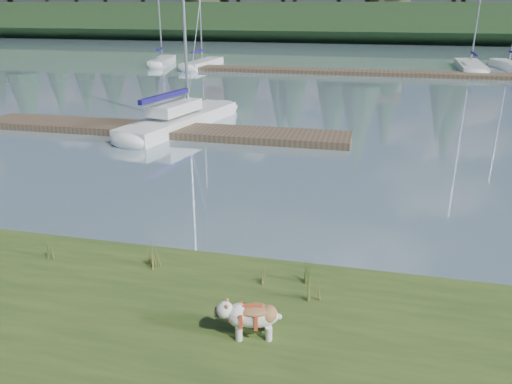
# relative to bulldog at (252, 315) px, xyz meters

# --- Properties ---
(ground) EXTENTS (200.00, 200.00, 0.00)m
(ground) POSITION_rel_bulldog_xyz_m (-3.11, 34.00, -0.72)
(ground) COLOR #7A96A2
(ground) RESTS_ON ground
(ridge) EXTENTS (200.00, 20.00, 5.00)m
(ridge) POSITION_rel_bulldog_xyz_m (-3.11, 77.00, 1.78)
(ridge) COLOR #1C3218
(ridge) RESTS_ON ground
(bulldog) EXTENTS (1.02, 0.53, 0.60)m
(bulldog) POSITION_rel_bulldog_xyz_m (0.00, 0.00, 0.00)
(bulldog) COLOR silver
(bulldog) RESTS_ON bank
(sailboat_main) EXTENTS (3.40, 8.50, 12.05)m
(sailboat_main) POSITION_rel_bulldog_xyz_m (-6.53, 14.85, -0.30)
(sailboat_main) COLOR silver
(sailboat_main) RESTS_ON ground
(dock_near) EXTENTS (16.00, 2.00, 0.30)m
(dock_near) POSITION_rel_bulldog_xyz_m (-7.11, 13.00, -0.57)
(dock_near) COLOR #4C3D2C
(dock_near) RESTS_ON ground
(dock_far) EXTENTS (26.00, 2.20, 0.30)m
(dock_far) POSITION_rel_bulldog_xyz_m (-1.11, 34.00, -0.57)
(dock_far) COLOR #4C3D2C
(dock_far) RESTS_ON ground
(sailboat_bg_0) EXTENTS (2.65, 6.92, 9.98)m
(sailboat_bg_0) POSITION_rel_bulldog_xyz_m (-17.14, 37.23, -0.40)
(sailboat_bg_0) COLOR silver
(sailboat_bg_0) RESTS_ON ground
(sailboat_bg_1) EXTENTS (1.93, 7.50, 11.14)m
(sailboat_bg_1) POSITION_rel_bulldog_xyz_m (-12.89, 36.32, -0.40)
(sailboat_bg_1) COLOR silver
(sailboat_bg_1) RESTS_ON ground
(sailboat_bg_3) EXTENTS (2.28, 9.47, 13.64)m
(sailboat_bg_3) POSITION_rel_bulldog_xyz_m (9.34, 39.62, -0.40)
(sailboat_bg_3) COLOR silver
(sailboat_bg_3) RESTS_ON ground
(sailboat_bg_4) EXTENTS (2.09, 7.04, 10.34)m
(sailboat_bg_4) POSITION_rel_bulldog_xyz_m (12.52, 40.89, -0.40)
(sailboat_bg_4) COLOR silver
(sailboat_bg_4) RESTS_ON ground
(weed_0) EXTENTS (0.17, 0.14, 0.59)m
(weed_0) POSITION_rel_bulldog_xyz_m (-2.33, 1.64, -0.13)
(weed_0) COLOR #475B23
(weed_0) RESTS_ON bank
(weed_1) EXTENTS (0.17, 0.14, 0.53)m
(weed_1) POSITION_rel_bulldog_xyz_m (-2.49, 1.72, -0.15)
(weed_1) COLOR #475B23
(weed_1) RESTS_ON bank
(weed_2) EXTENTS (0.17, 0.14, 0.69)m
(weed_2) POSITION_rel_bulldog_xyz_m (0.80, 1.15, -0.09)
(weed_2) COLOR #475B23
(weed_2) RESTS_ON bank
(weed_3) EXTENTS (0.17, 0.14, 0.59)m
(weed_3) POSITION_rel_bulldog_xyz_m (-4.54, 1.56, -0.13)
(weed_3) COLOR #475B23
(weed_3) RESTS_ON bank
(weed_4) EXTENTS (0.17, 0.14, 0.38)m
(weed_4) POSITION_rel_bulldog_xyz_m (-0.15, 1.57, -0.21)
(weed_4) COLOR #475B23
(weed_4) RESTS_ON bank
(weed_5) EXTENTS (0.17, 0.14, 0.61)m
(weed_5) POSITION_rel_bulldog_xyz_m (0.67, 1.77, -0.12)
(weed_5) COLOR #475B23
(weed_5) RESTS_ON bank
(mud_lip) EXTENTS (60.00, 0.50, 0.14)m
(mud_lip) POSITION_rel_bulldog_xyz_m (-3.11, 2.40, -0.65)
(mud_lip) COLOR #33281C
(mud_lip) RESTS_ON ground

